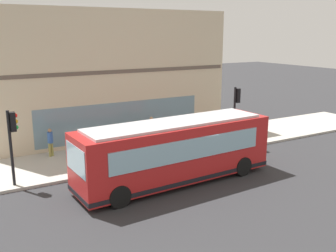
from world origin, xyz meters
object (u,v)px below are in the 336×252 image
object	(u,v)px
city_bus_nearside	(175,152)
traffic_light_near_corner	(236,105)
pedestrian_near_hydrant	(50,140)
fire_hydrant	(240,131)
pedestrian_by_light_pole	(76,155)
traffic_light_down_block	(12,133)
pedestrian_walking_along_curb	(221,122)
pedestrian_near_building_entrance	(151,128)

from	to	relation	value
city_bus_nearside	traffic_light_near_corner	size ratio (longest dim) A/B	2.70
city_bus_nearside	pedestrian_near_hydrant	world-z (taller)	city_bus_nearside
fire_hydrant	pedestrian_near_hydrant	bearing A→B (deg)	80.75
traffic_light_near_corner	pedestrian_by_light_pole	world-z (taller)	traffic_light_near_corner
pedestrian_near_hydrant	traffic_light_down_block	bearing A→B (deg)	145.69
traffic_light_down_block	pedestrian_by_light_pole	xyz separation A→B (m)	(0.34, -2.99, -1.60)
fire_hydrant	pedestrian_walking_along_curb	distance (m)	1.48
pedestrian_by_light_pole	pedestrian_near_building_entrance	bearing A→B (deg)	-64.00
traffic_light_down_block	pedestrian_near_building_entrance	size ratio (longest dim) A/B	2.07
pedestrian_near_hydrant	pedestrian_by_light_pole	xyz separation A→B (m)	(-3.28, -0.52, -0.03)
pedestrian_near_hydrant	pedestrian_walking_along_curb	distance (m)	11.60
traffic_light_down_block	traffic_light_near_corner	bearing A→B (deg)	-89.62
pedestrian_walking_along_curb	pedestrian_near_building_entrance	size ratio (longest dim) A/B	0.91
traffic_light_down_block	fire_hydrant	size ratio (longest dim) A/B	4.88
city_bus_nearside	pedestrian_by_light_pole	bearing A→B (deg)	48.67
pedestrian_near_building_entrance	pedestrian_by_light_pole	size ratio (longest dim) A/B	1.08
pedestrian_near_building_entrance	pedestrian_by_light_pole	distance (m)	6.54
pedestrian_near_hydrant	pedestrian_near_building_entrance	distance (m)	6.42
city_bus_nearside	pedestrian_walking_along_curb	bearing A→B (deg)	-51.56
pedestrian_walking_along_curb	pedestrian_by_light_pole	world-z (taller)	pedestrian_by_light_pole
traffic_light_down_block	pedestrian_by_light_pole	bearing A→B (deg)	-83.58
traffic_light_down_block	pedestrian_near_building_entrance	distance (m)	9.55
fire_hydrant	pedestrian_near_hydrant	world-z (taller)	pedestrian_near_hydrant
traffic_light_down_block	pedestrian_by_light_pole	size ratio (longest dim) A/B	2.24
pedestrian_walking_along_curb	pedestrian_near_building_entrance	distance (m)	5.19
traffic_light_near_corner	fire_hydrant	size ratio (longest dim) A/B	5.09
traffic_light_near_corner	pedestrian_by_light_pole	distance (m)	10.44
traffic_light_near_corner	traffic_light_down_block	world-z (taller)	traffic_light_near_corner
fire_hydrant	traffic_light_near_corner	bearing A→B (deg)	131.00
fire_hydrant	pedestrian_near_hydrant	xyz separation A→B (m)	(2.04, 12.53, 0.59)
traffic_light_down_block	fire_hydrant	bearing A→B (deg)	-84.02
pedestrian_walking_along_curb	pedestrian_near_building_entrance	xyz separation A→B (m)	(0.68, 5.14, 0.10)
pedestrian_near_hydrant	traffic_light_near_corner	bearing A→B (deg)	-108.03
city_bus_nearside	traffic_light_near_corner	bearing A→B (deg)	-63.34
pedestrian_walking_along_curb	pedestrian_near_building_entrance	bearing A→B (deg)	82.45
pedestrian_walking_along_curb	pedestrian_near_building_entrance	world-z (taller)	pedestrian_near_building_entrance
pedestrian_by_light_pole	traffic_light_down_block	bearing A→B (deg)	96.42
traffic_light_near_corner	pedestrian_walking_along_curb	size ratio (longest dim) A/B	2.35
traffic_light_near_corner	pedestrian_near_building_entrance	size ratio (longest dim) A/B	2.15
pedestrian_near_building_entrance	fire_hydrant	bearing A→B (deg)	-104.92
traffic_light_down_block	pedestrian_near_building_entrance	world-z (taller)	traffic_light_down_block
city_bus_nearside	pedestrian_by_light_pole	world-z (taller)	city_bus_nearside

